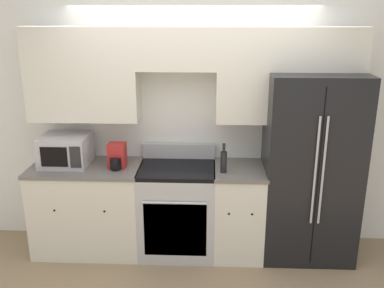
% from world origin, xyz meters
% --- Properties ---
extents(ground_plane, '(12.00, 12.00, 0.00)m').
position_xyz_m(ground_plane, '(0.00, 0.00, 0.00)').
color(ground_plane, '#937A5B').
extents(wall_back, '(8.00, 0.39, 2.60)m').
position_xyz_m(wall_back, '(0.01, 0.58, 1.54)').
color(wall_back, white).
rests_on(wall_back, ground_plane).
extents(lower_cabinets_left, '(1.12, 0.64, 0.94)m').
position_xyz_m(lower_cabinets_left, '(-1.09, 0.31, 0.47)').
color(lower_cabinets_left, silver).
rests_on(lower_cabinets_left, ground_plane).
extents(lower_cabinets_right, '(0.52, 0.64, 0.94)m').
position_xyz_m(lower_cabinets_right, '(0.48, 0.31, 0.47)').
color(lower_cabinets_right, silver).
rests_on(lower_cabinets_right, ground_plane).
extents(oven_range, '(0.77, 0.65, 1.10)m').
position_xyz_m(oven_range, '(-0.15, 0.31, 0.47)').
color(oven_range, '#B7B7BC').
rests_on(oven_range, ground_plane).
extents(refrigerator, '(0.91, 0.73, 1.90)m').
position_xyz_m(refrigerator, '(1.18, 0.35, 0.95)').
color(refrigerator, black).
rests_on(refrigerator, ground_plane).
extents(microwave, '(0.48, 0.43, 0.31)m').
position_xyz_m(microwave, '(-1.29, 0.35, 1.09)').
color(microwave, '#B7B7BC').
rests_on(microwave, lower_cabinets_left).
extents(bottle, '(0.06, 0.06, 0.29)m').
position_xyz_m(bottle, '(0.31, 0.20, 1.06)').
color(bottle, black).
rests_on(bottle, lower_cabinets_right).
extents(paper_towel_holder, '(0.17, 0.23, 0.25)m').
position_xyz_m(paper_towel_holder, '(-0.75, 0.29, 1.05)').
color(paper_towel_holder, '#B22323').
rests_on(paper_towel_holder, lower_cabinets_left).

